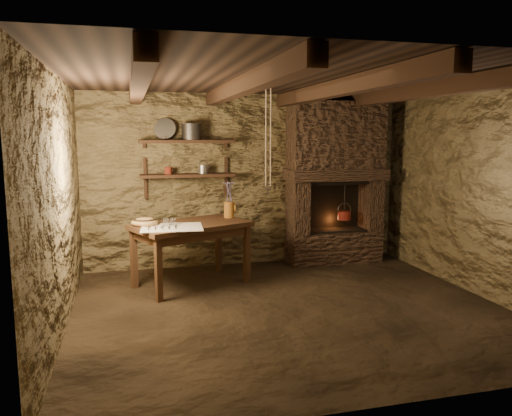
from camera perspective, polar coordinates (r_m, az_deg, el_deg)
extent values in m
plane|color=black|center=(5.43, 3.90, -11.41)|extent=(4.50, 4.50, 0.00)
cube|color=#483922|center=(7.07, -1.09, 3.19)|extent=(4.50, 0.04, 2.40)
cube|color=#483922|center=(3.34, 14.93, -2.89)|extent=(4.50, 0.04, 2.40)
cube|color=#483922|center=(4.93, -21.62, 0.36)|extent=(0.04, 4.00, 2.40)
cube|color=#483922|center=(6.24, 24.06, 1.77)|extent=(0.04, 4.00, 2.40)
cube|color=black|center=(5.15, 4.17, 14.63)|extent=(4.50, 4.00, 0.04)
cube|color=black|center=(4.88, -13.31, 13.72)|extent=(0.14, 3.95, 0.16)
cube|color=black|center=(5.00, -1.44, 13.80)|extent=(0.14, 3.95, 0.16)
cube|color=black|center=(5.31, 9.42, 13.36)|extent=(0.14, 3.95, 0.16)
cube|color=black|center=(5.79, 18.75, 12.62)|extent=(0.14, 3.95, 0.16)
cube|color=black|center=(6.76, -7.83, 3.72)|extent=(1.25, 0.30, 0.04)
cube|color=black|center=(6.74, -7.91, 7.54)|extent=(1.25, 0.30, 0.04)
cube|color=#34231A|center=(7.39, 8.86, -4.35)|extent=(1.35, 0.45, 0.45)
cube|color=#34231A|center=(7.08, 4.78, 0.11)|extent=(0.23, 0.45, 0.75)
cube|color=#34231A|center=(7.52, 12.90, 0.41)|extent=(0.23, 0.45, 0.75)
cube|color=#34231A|center=(7.20, 9.14, 3.82)|extent=(1.43, 0.51, 0.16)
cube|color=#34231A|center=(7.21, 9.15, 8.20)|extent=(1.35, 0.45, 0.94)
cube|color=black|center=(7.46, 8.37, 0.47)|extent=(0.90, 0.06, 0.75)
cube|color=#341F12|center=(6.11, -7.44, -1.98)|extent=(1.56, 1.26, 0.06)
cube|color=#341F12|center=(6.13, -7.43, -2.78)|extent=(1.40, 1.10, 0.10)
cube|color=white|center=(5.83, -9.59, -2.19)|extent=(0.74, 0.62, 0.01)
cylinder|color=#9F601E|center=(6.45, -3.09, -0.19)|extent=(0.14, 0.14, 0.21)
torus|color=#9F601E|center=(6.46, -2.48, 0.02)|extent=(0.02, 0.11, 0.11)
ellipsoid|color=#9F7945|center=(6.03, -12.61, -1.60)|extent=(0.42, 0.42, 0.11)
cylinder|color=#302C2A|center=(6.74, -7.39, 8.55)|extent=(0.33, 0.33, 0.20)
cylinder|color=#999A94|center=(6.81, -10.35, 8.88)|extent=(0.31, 0.20, 0.29)
cylinder|color=#581A11|center=(6.73, -10.00, 4.23)|extent=(0.12, 0.12, 0.10)
cylinder|color=maroon|center=(7.32, 10.05, -0.83)|extent=(0.25, 0.25, 0.13)
torus|color=#302C2A|center=(7.30, 10.07, -0.22)|extent=(0.21, 0.01, 0.21)
cylinder|color=#302C2A|center=(7.28, 10.10, 1.15)|extent=(0.01, 0.01, 0.44)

